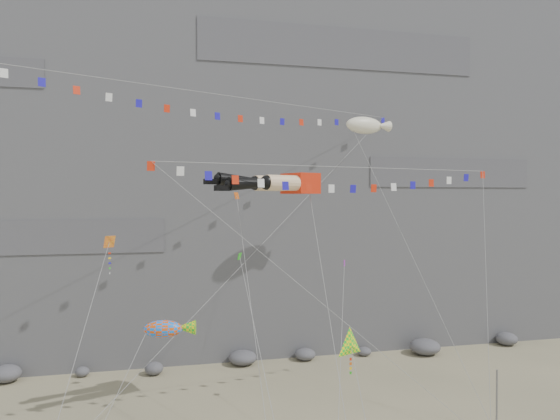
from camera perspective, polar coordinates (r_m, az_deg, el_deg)
name	(u,v)px	position (r m, az deg, el deg)	size (l,w,h in m)	color
cliff	(220,117)	(65.63, -6.26, 9.66)	(80.00, 28.00, 50.00)	slate
talus_boulders	(243,358)	(52.21, -3.92, -15.19)	(60.00, 3.00, 1.20)	#58585D
anchor_pole_right	(497,403)	(39.65, 21.71, -18.26)	(0.12, 0.12, 4.35)	gray
legs_kite	(274,183)	(37.15, -0.60, 2.82)	(8.24, 14.72, 21.01)	red
flag_banner_upper	(229,96)	(43.48, -5.36, 11.76)	(32.92, 21.44, 30.01)	red
flag_banner_lower	(343,167)	(37.21, 6.56, 4.46)	(25.31, 8.26, 20.14)	red
harlequin_kite	(109,243)	(35.03, -17.43, -3.32)	(4.20, 8.09, 14.91)	red
fish_windsock	(163,329)	(32.94, -12.15, -12.08)	(6.86, 5.00, 10.08)	#E54E0B
delta_kite	(351,346)	(32.84, 7.42, -13.90)	(2.10, 5.75, 8.67)	#FFE80D
blimp_windsock	(364,126)	(47.69, 8.80, 8.69)	(6.57, 13.40, 25.07)	#F9F1CD
small_kite_a	(237,200)	(39.62, -4.49, 1.01)	(1.14, 14.06, 20.49)	#D85512
small_kite_b	(344,267)	(39.03, 6.73, -5.97)	(4.22, 9.08, 14.15)	#B121C4
small_kite_c	(240,260)	(36.26, -4.15, -5.28)	(1.47, 10.91, 15.43)	green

